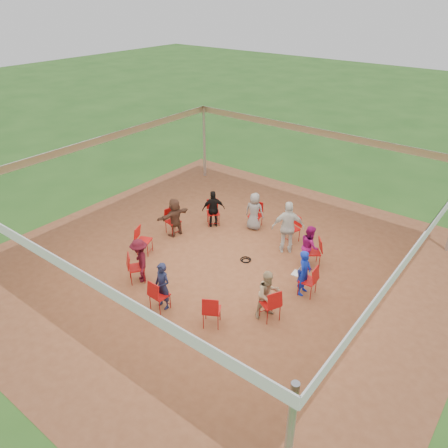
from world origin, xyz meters
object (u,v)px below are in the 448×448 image
Objects in this scene: chair_2 at (292,229)px; chair_1 at (313,252)px; chair_10 at (270,304)px; chair_9 at (212,310)px; person_seated_6 at (163,286)px; chair_8 at (160,295)px; person_seated_0 at (304,273)px; person_seated_1 at (310,246)px; person_seated_2 at (254,211)px; person_seated_4 at (175,217)px; chair_7 at (136,268)px; laptop at (298,272)px; person_seated_7 at (268,294)px; chair_4 at (213,213)px; chair_3 at (255,215)px; standing_person at (288,227)px; person_seated_3 at (214,209)px; chair_6 at (144,241)px; cable_coil at (246,260)px; chair_0 at (308,281)px; chair_5 at (173,222)px; person_seated_5 at (140,261)px.

chair_1 is at bearing 163.64° from chair_2.
chair_1 and chair_10 have the same top height.
person_seated_6 reaches higher than chair_9.
chair_8 is 0.68× the size of person_seated_0.
person_seated_1 is at bearing 65.45° from person_seated_6.
person_seated_2 is 1.00× the size of person_seated_4.
laptop is (3.78, 2.37, 0.17)m from chair_7.
chair_1 and chair_2 have the same top height.
person_seated_0 is 1.40m from person_seated_7.
chair_2 and chair_4 have the same top height.
chair_3 and chair_4 have the same top height.
chair_3 is 0.53× the size of standing_person.
chair_2 is 5.14m from chair_7.
person_seated_0 reaches higher than chair_9.
chair_4 and chair_10 have the same top height.
chair_4 is (-2.72, -0.69, 0.00)m from chair_2.
chair_7 is 0.53× the size of standing_person.
chair_4 is at bearing 64.84° from person_seated_0.
person_seated_3 is (-1.17, -0.83, 0.21)m from chair_3.
chair_6 is 2.75m from person_seated_3.
cable_coil is at bearing 102.65° from chair_3.
chair_4 is 3.92m from chair_7.
person_seated_2 is (-2.93, 3.56, 0.21)m from chair_10.
chair_6 is at bearing 130.91° from chair_9.
chair_6 is 2.81m from chair_8.
person_seated_1 reaches higher than chair_3.
person_seated_2 is 3.76× the size of cable_coil.
chair_3 is at bearing 130.91° from chair_6.
person_seated_7 is (4.11, -2.88, 0.21)m from chair_4.
person_seated_0 reaches higher than chair_6.
chair_0 is 1.00× the size of chair_5.
person_seated_7 is (-0.37, -1.39, 0.21)m from chair_0.
chair_6 and chair_9 have the same top height.
person_seated_0 and person_seated_1 have the same top height.
chair_10 is at bearing 81.82° from chair_5.
person_seated_3 and person_seated_4 have the same top height.
person_seated_7 reaches higher than chair_10.
standing_person is at bearing 48.65° from person_seated_7.
chair_5 is (-1.92, -2.05, 0.00)m from chair_3.
laptop is (4.70, 1.23, 0.17)m from chair_6.
chair_2 is 1.00× the size of chair_8.
chair_8 is at bearing -90.00° from person_seated_6.
person_seated_2 is at bearing 117.64° from cable_coil.
person_seated_1 is 1.00× the size of person_seated_6.
chair_6 is at bearing 49.09° from chair_3.
chair_1 is 4.62m from person_seated_4.
person_seated_1 is 1.00× the size of person_seated_5.
person_seated_1 is (-0.39, 2.72, 0.21)m from chair_10.
chair_7 is at bearing 114.55° from chair_0.
chair_8 is 0.68× the size of person_seated_3.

